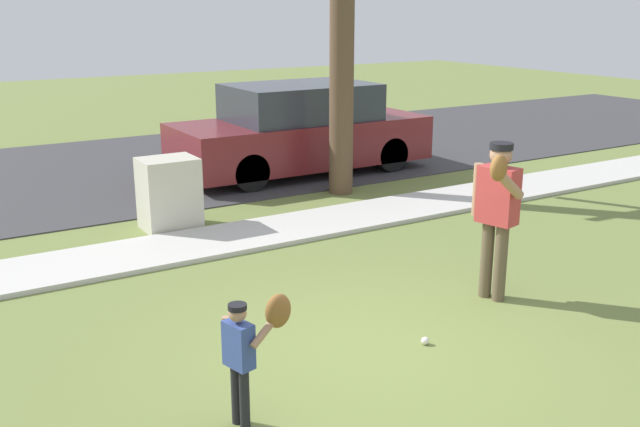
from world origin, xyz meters
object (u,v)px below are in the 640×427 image
Objects in this scene: person_child at (250,342)px; baseball at (425,341)px; street_tree_near at (343,6)px; person_adult at (497,204)px; parked_suv_maroon at (301,131)px; utility_cabinet at (169,194)px.

baseball is (1.95, 0.35, -0.63)m from person_child.
baseball is 0.01× the size of street_tree_near.
person_adult is 0.36× the size of parked_suv_maroon.
utility_cabinet is 0.21× the size of parked_suv_maroon.
person_child is 1.02× the size of utility_cabinet.
utility_cabinet is at bearing 98.73° from baseball.
person_child is at bearing -103.54° from utility_cabinet.
person_adult is at bearing -64.72° from utility_cabinet.
person_adult is 3.35m from person_child.
baseball is 7.33m from parked_suv_maroon.
person_adult reaches higher than person_child.
person_adult is 4.73m from utility_cabinet.
person_child is at bearing -128.33° from street_tree_near.
parked_suv_maroon reaches higher than baseball.
person_child is at bearing 0.39° from person_adult.
person_adult is 1.68× the size of utility_cabinet.
parked_suv_maroon is at bearing 69.21° from baseball.
utility_cabinet is at bearing -172.10° from street_tree_near.
utility_cabinet is (1.22, 5.07, -0.17)m from person_child.
person_adult is 0.30× the size of street_tree_near.
baseball is 0.02× the size of parked_suv_maroon.
person_adult is 6.48m from parked_suv_maroon.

